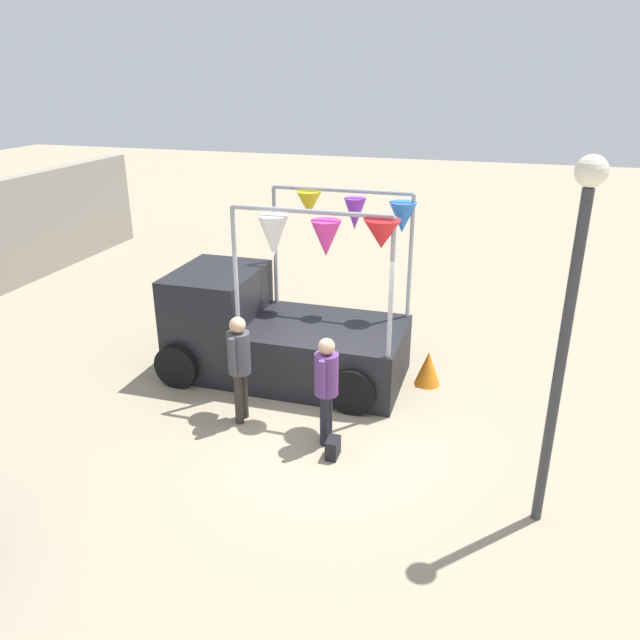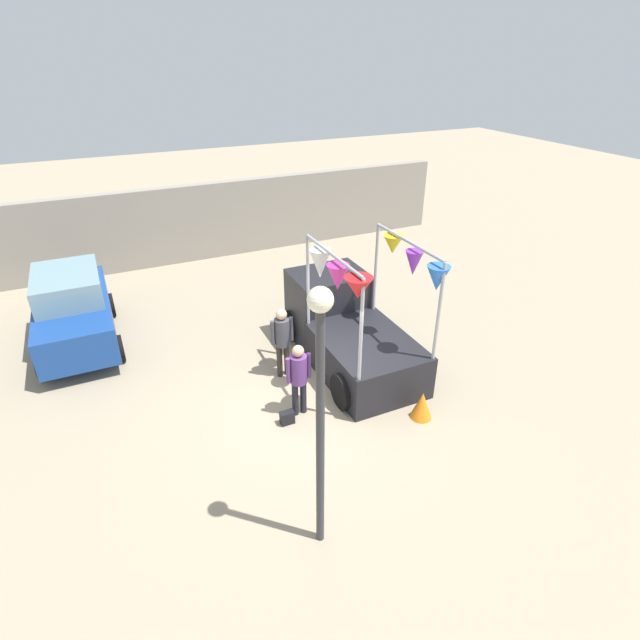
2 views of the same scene
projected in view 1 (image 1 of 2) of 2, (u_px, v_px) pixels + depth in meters
The scene contains 7 objects.
ground_plane at pixel (318, 424), 9.51m from camera, with size 60.00×60.00×0.00m, color gray.
vendor_truck at pixel (271, 327), 10.80m from camera, with size 2.43×4.14×3.17m.
person_customer at pixel (326, 381), 8.71m from camera, with size 0.53×0.34×1.63m.
person_vendor at pixel (239, 359), 9.24m from camera, with size 0.53×0.34×1.70m.
handbag at pixel (333, 448), 8.66m from camera, with size 0.28×0.16×0.28m, color black.
street_lamp at pixel (570, 303), 6.50m from camera, with size 0.32×0.32×4.28m.
folded_kite_bundle_tangerine at pixel (428, 368), 10.61m from camera, with size 0.44×0.44×0.60m, color orange.
Camera 1 is at (-7.86, -2.40, 5.05)m, focal length 35.00 mm.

